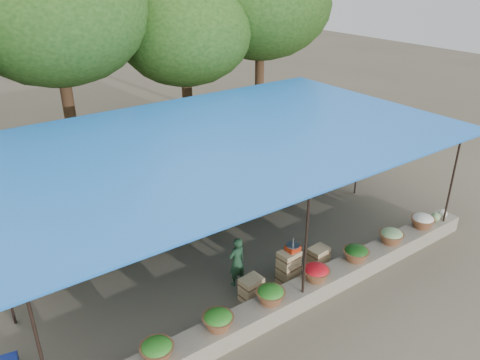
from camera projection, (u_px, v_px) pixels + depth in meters
ground at (222, 244)px, 11.58m from camera, size 60.00×60.00×0.00m
stone_curb at (297, 296)px, 9.47m from camera, size 10.60×0.55×0.40m
stall_canopy at (218, 142)px, 10.49m from camera, size 10.80×6.60×2.82m
produce_baskets at (294, 283)px, 9.26m from camera, size 8.98×0.58×0.34m
netting_backdrop at (160, 158)px, 13.36m from camera, size 10.60×0.06×2.50m
tree_row at (123, 20)px, 14.31m from camera, size 16.51×5.50×7.12m
fruit_table_left at (102, 230)px, 11.00m from camera, size 4.21×0.95×0.93m
fruit_table_right at (268, 178)px, 13.63m from camera, size 4.21×0.95×0.93m
crate_counter at (287, 270)px, 10.08m from camera, size 2.38×0.38×0.77m
weighing_scale at (293, 247)px, 9.92m from camera, size 0.29×0.29×0.31m
vendor_seated at (237, 262)px, 9.91m from camera, size 0.44×0.32×1.15m
customer_left at (78, 223)px, 10.99m from camera, size 0.87×0.75×1.54m
customer_mid at (196, 181)px, 13.00m from camera, size 1.02×0.59×1.58m
customer_right at (299, 150)px, 14.97m from camera, size 1.02×0.48×1.69m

